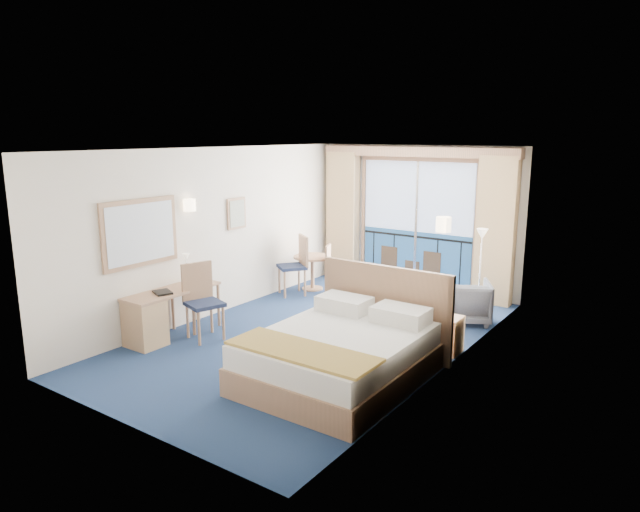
{
  "coord_description": "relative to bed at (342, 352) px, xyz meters",
  "views": [
    {
      "loc": [
        4.57,
        -6.48,
        2.92
      ],
      "look_at": [
        -0.1,
        0.2,
        1.15
      ],
      "focal_mm": 32.0,
      "sensor_mm": 36.0,
      "label": 1
    }
  ],
  "objects": [
    {
      "name": "table_chair_b",
      "position": [
        -2.69,
        2.65,
        0.28
      ],
      "size": [
        0.66,
        0.66,
        1.09
      ],
      "rotation": [
        0.0,
        0.0,
        -0.63
      ],
      "color": "#1B2541",
      "rests_on": "ground"
    },
    {
      "name": "desk_lamp",
      "position": [
        -2.96,
        0.26,
        0.68
      ],
      "size": [
        0.12,
        0.12,
        0.43
      ],
      "color": "silver",
      "rests_on": "desk"
    },
    {
      "name": "desk_chair",
      "position": [
        -2.45,
        0.06,
        0.28
      ],
      "size": [
        0.6,
        0.59,
        1.09
      ],
      "rotation": [
        0.0,
        0.0,
        1.25
      ],
      "color": "#1B2541",
      "rests_on": "ground"
    },
    {
      "name": "balcony_door",
      "position": [
        -1.11,
        4.27,
        0.81
      ],
      "size": [
        2.36,
        0.03,
        2.52
      ],
      "color": "navy",
      "rests_on": "room_walls"
    },
    {
      "name": "room_walls",
      "position": [
        -1.1,
        1.06,
        1.44
      ],
      "size": [
        4.04,
        6.54,
        2.72
      ],
      "color": "beige",
      "rests_on": "ground"
    },
    {
      "name": "folder",
      "position": [
        -2.81,
        -0.34,
        0.37
      ],
      "size": [
        0.36,
        0.32,
        0.03
      ],
      "primitive_type": "cube",
      "rotation": [
        0.0,
        0.0,
        -0.41
      ],
      "color": "black",
      "rests_on": "desk"
    },
    {
      "name": "sconce_right",
      "position": [
        0.84,
        0.91,
        1.51
      ],
      "size": [
        0.18,
        0.18,
        0.18
      ],
      "primitive_type": "cylinder",
      "color": "#FFE0B2",
      "rests_on": "room_walls"
    },
    {
      "name": "table_chair_a",
      "position": [
        -2.17,
        3.08,
        0.17
      ],
      "size": [
        0.52,
        0.51,
        0.91
      ],
      "rotation": [
        0.0,
        0.0,
        1.98
      ],
      "color": "#1B2541",
      "rests_on": "ground"
    },
    {
      "name": "desk",
      "position": [
        -2.84,
        -0.54,
        0.05
      ],
      "size": [
        0.51,
        1.48,
        0.69
      ],
      "color": "tan",
      "rests_on": "ground"
    },
    {
      "name": "armchair",
      "position": [
        0.44,
        2.91,
        -0.0
      ],
      "size": [
        0.97,
        0.98,
        0.66
      ],
      "primitive_type": "imported",
      "rotation": [
        0.0,
        0.0,
        3.63
      ],
      "color": "#40454E",
      "rests_on": "ground"
    },
    {
      "name": "phone",
      "position": [
        0.64,
        1.51,
        0.2
      ],
      "size": [
        0.21,
        0.19,
        0.08
      ],
      "primitive_type": "cube",
      "rotation": [
        0.0,
        0.0,
        0.43
      ],
      "color": "beige",
      "rests_on": "nightstand"
    },
    {
      "name": "curtain_left",
      "position": [
        -2.65,
        4.13,
        0.94
      ],
      "size": [
        0.65,
        0.22,
        2.55
      ],
      "primitive_type": "cube",
      "color": "tan",
      "rests_on": "room_walls"
    },
    {
      "name": "bed",
      "position": [
        0.0,
        0.0,
        0.0
      ],
      "size": [
        1.92,
        2.28,
        1.2
      ],
      "color": "tan",
      "rests_on": "ground"
    },
    {
      "name": "wall_print",
      "position": [
        -3.08,
        1.51,
        1.26
      ],
      "size": [
        0.04,
        0.42,
        0.52
      ],
      "color": "tan",
      "rests_on": "room_walls"
    },
    {
      "name": "floor_lamp",
      "position": [
        0.49,
        3.32,
        0.75
      ],
      "size": [
        0.2,
        0.2,
        1.43
      ],
      "color": "silver",
      "rests_on": "ground"
    },
    {
      "name": "curtain_right",
      "position": [
        0.45,
        4.13,
        0.94
      ],
      "size": [
        0.65,
        0.22,
        2.55
      ],
      "primitive_type": "cube",
      "color": "tan",
      "rests_on": "room_walls"
    },
    {
      "name": "floor",
      "position": [
        -1.1,
        1.06,
        -0.34
      ],
      "size": [
        6.5,
        6.5,
        0.0
      ],
      "primitive_type": "plane",
      "color": "navy",
      "rests_on": "ground"
    },
    {
      "name": "round_table",
      "position": [
        -2.65,
        3.08,
        0.15
      ],
      "size": [
        0.72,
        0.72,
        0.64
      ],
      "color": "tan",
      "rests_on": "ground"
    },
    {
      "name": "sconce_left",
      "position": [
        -3.04,
        0.46,
        1.51
      ],
      "size": [
        0.18,
        0.18,
        0.18
      ],
      "primitive_type": "cylinder",
      "color": "#FFE0B2",
      "rests_on": "room_walls"
    },
    {
      "name": "mirror",
      "position": [
        -3.08,
        -0.44,
        1.21
      ],
      "size": [
        0.05,
        1.25,
        0.95
      ],
      "color": "tan",
      "rests_on": "room_walls"
    },
    {
      "name": "pelmet",
      "position": [
        -1.1,
        4.16,
        2.24
      ],
      "size": [
        3.8,
        0.25,
        0.18
      ],
      "primitive_type": "cube",
      "color": "tan",
      "rests_on": "room_walls"
    },
    {
      "name": "nightstand",
      "position": [
        0.68,
        1.53,
        -0.09
      ],
      "size": [
        0.38,
        0.37,
        0.5
      ],
      "primitive_type": "cube",
      "color": "tan",
      "rests_on": "ground"
    }
  ]
}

